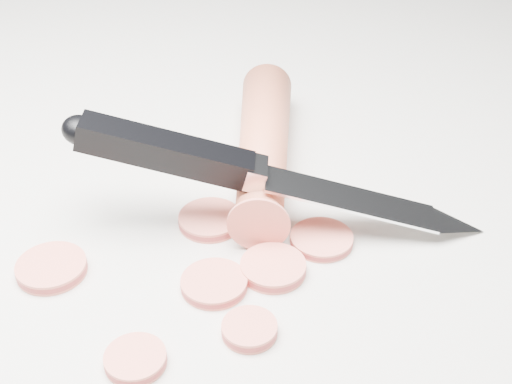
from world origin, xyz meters
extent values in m
plane|color=silver|center=(0.00, 0.00, 0.00)|extent=(2.40, 2.40, 0.00)
cylinder|color=#D75D3C|center=(0.06, 0.04, 0.02)|extent=(0.09, 0.18, 0.03)
cylinder|color=#E96956|center=(-0.05, -0.11, 0.00)|extent=(0.03, 0.03, 0.01)
cylinder|color=#E96956|center=(0.04, -0.07, 0.00)|extent=(0.04, 0.04, 0.01)
cylinder|color=#E96956|center=(0.01, -0.01, 0.00)|extent=(0.04, 0.04, 0.01)
cylinder|color=#E96956|center=(0.00, -0.07, 0.00)|extent=(0.04, 0.04, 0.01)
cylinder|color=#E96956|center=(0.07, -0.05, 0.00)|extent=(0.04, 0.04, 0.01)
cylinder|color=#E96956|center=(-0.08, -0.03, 0.00)|extent=(0.04, 0.04, 0.01)
cylinder|color=#E96956|center=(0.01, -0.11, 0.00)|extent=(0.03, 0.03, 0.01)
camera|label=1|loc=(-0.06, -0.36, 0.28)|focal=50.00mm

